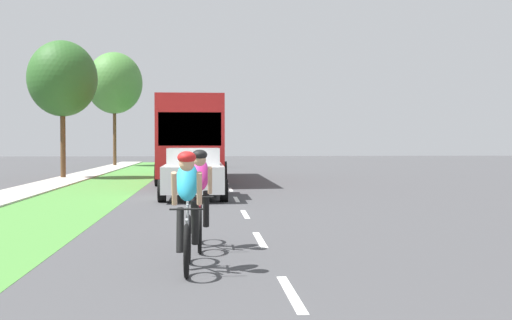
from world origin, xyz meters
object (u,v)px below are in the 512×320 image
(cyclist_trailing, at_px, (200,198))
(street_tree_far, at_px, (114,83))
(pickup_dark_green, at_px, (197,155))
(street_tree_near, at_px, (62,79))
(cyclist_lead, at_px, (187,209))
(sedan_white, at_px, (194,173))
(bus_red, at_px, (193,136))

(cyclist_trailing, distance_m, street_tree_far, 38.27)
(pickup_dark_green, distance_m, street_tree_near, 15.87)
(pickup_dark_green, relative_size, street_tree_near, 0.78)
(cyclist_trailing, xyz_separation_m, pickup_dark_green, (-0.39, 34.90, 0.02))
(cyclist_lead, bearing_deg, cyclist_trailing, 85.12)
(sedan_white, xyz_separation_m, pickup_dark_green, (-0.15, 25.43, 0.06))
(cyclist_lead, distance_m, cyclist_trailing, 1.80)
(bus_red, bearing_deg, cyclist_trailing, -88.69)
(cyclist_trailing, bearing_deg, cyclist_lead, -94.88)
(cyclist_lead, distance_m, street_tree_near, 23.81)
(cyclist_lead, height_order, pickup_dark_green, pickup_dark_green)
(bus_red, relative_size, street_tree_far, 1.40)
(cyclist_lead, height_order, street_tree_far, street_tree_far)
(sedan_white, height_order, street_tree_near, street_tree_near)
(street_tree_near, distance_m, street_tree_far, 16.61)
(bus_red, xyz_separation_m, street_tree_far, (-5.98, 18.70, 4.04))
(cyclist_lead, bearing_deg, street_tree_near, 105.85)
(cyclist_lead, height_order, cyclist_trailing, same)
(sedan_white, relative_size, pickup_dark_green, 0.84)
(cyclist_lead, bearing_deg, bus_red, 90.77)
(sedan_white, bearing_deg, street_tree_near, 119.19)
(bus_red, bearing_deg, street_tree_near, 160.81)
(pickup_dark_green, bearing_deg, cyclist_trailing, -89.36)
(cyclist_lead, distance_m, pickup_dark_green, 36.69)
(cyclist_trailing, bearing_deg, sedan_white, 91.45)
(cyclist_lead, xyz_separation_m, bus_red, (-0.27, 20.46, 1.17))
(cyclist_trailing, relative_size, street_tree_far, 0.21)
(pickup_dark_green, bearing_deg, cyclist_lead, -89.63)
(street_tree_far, bearing_deg, cyclist_lead, -80.93)
(sedan_white, bearing_deg, pickup_dark_green, 90.34)
(sedan_white, relative_size, street_tree_near, 0.66)
(bus_red, distance_m, street_tree_far, 20.04)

